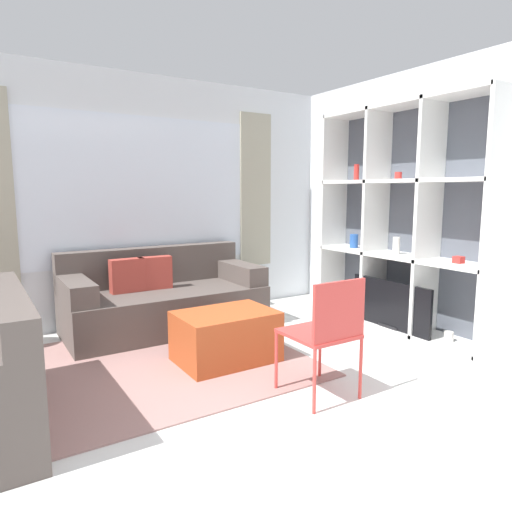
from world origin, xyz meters
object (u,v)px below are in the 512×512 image
ottoman (226,337)px  shelving_unit (403,223)px  couch_main (163,300)px  folding_chair (327,327)px

ottoman → shelving_unit: bearing=-3.0°
ottoman → couch_main: bearing=95.2°
folding_chair → couch_main: bearing=-80.6°
shelving_unit → folding_chair: shelving_unit is taller
ottoman → folding_chair: (0.25, -0.99, 0.30)m
couch_main → ottoman: couch_main is taller
shelving_unit → couch_main: 2.64m
shelving_unit → couch_main: bearing=149.2°
couch_main → folding_chair: folding_chair is taller
couch_main → shelving_unit: bearing=-30.8°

